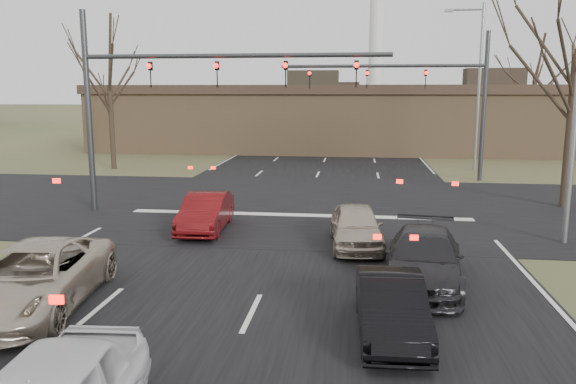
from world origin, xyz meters
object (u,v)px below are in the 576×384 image
(streetlight_right_far, at_px, (476,79))
(car_charcoal_sedan, at_px, (424,258))
(mast_arm_near, at_px, (166,86))
(mast_arm_far, at_px, (431,88))
(car_silver_ahead, at_px, (356,226))
(car_silver_suv, at_px, (34,277))
(car_black_hatch, at_px, (391,306))
(streetlight_right_near, at_px, (574,68))
(car_red_ahead, at_px, (206,212))
(building, at_px, (354,118))

(streetlight_right_far, bearing_deg, car_charcoal_sedan, -103.88)
(car_charcoal_sedan, bearing_deg, mast_arm_near, 147.73)
(mast_arm_far, distance_m, car_silver_ahead, 15.36)
(mast_arm_near, bearing_deg, car_silver_suv, -88.48)
(mast_arm_far, relative_size, car_black_hatch, 3.00)
(streetlight_right_near, relative_size, car_red_ahead, 2.52)
(car_charcoal_sedan, bearing_deg, streetlight_right_near, 50.17)
(mast_arm_near, distance_m, mast_arm_far, 15.17)
(building, bearing_deg, mast_arm_near, -106.13)
(car_silver_ahead, bearing_deg, streetlight_right_near, 5.98)
(car_silver_suv, relative_size, car_red_ahead, 1.31)
(mast_arm_near, distance_m, car_red_ahead, 5.67)
(building, height_order, car_black_hatch, building)
(car_charcoal_sedan, bearing_deg, car_silver_suv, -156.12)
(mast_arm_far, bearing_deg, car_silver_suv, -118.81)
(car_black_hatch, height_order, car_charcoal_sedan, car_charcoal_sedan)
(mast_arm_far, relative_size, streetlight_right_far, 1.11)
(car_silver_suv, relative_size, car_charcoal_sedan, 1.12)
(car_black_hatch, xyz_separation_m, car_silver_ahead, (-0.72, 6.51, 0.06))
(car_red_ahead, bearing_deg, streetlight_right_near, -4.20)
(building, relative_size, car_black_hatch, 11.44)
(car_red_ahead, bearing_deg, car_silver_ahead, -18.33)
(mast_arm_far, height_order, streetlight_right_far, streetlight_right_far)
(mast_arm_far, distance_m, streetlight_right_far, 5.12)
(mast_arm_far, bearing_deg, car_silver_ahead, -105.37)
(mast_arm_near, height_order, car_black_hatch, mast_arm_near)
(mast_arm_near, bearing_deg, building, 73.87)
(streetlight_right_far, bearing_deg, building, 123.65)
(car_silver_suv, xyz_separation_m, car_black_hatch, (7.96, -0.45, -0.11))
(mast_arm_far, xyz_separation_m, car_red_ahead, (-9.18, -12.77, -4.36))
(car_red_ahead, relative_size, car_silver_ahead, 1.02)
(mast_arm_far, relative_size, car_silver_suv, 2.13)
(building, distance_m, car_red_ahead, 28.29)
(car_red_ahead, bearing_deg, mast_arm_far, 51.20)
(mast_arm_far, xyz_separation_m, streetlight_right_near, (2.64, -13.00, 0.57))
(car_black_hatch, bearing_deg, streetlight_right_far, 73.23)
(car_silver_ahead, bearing_deg, streetlight_right_far, 64.38)
(building, xyz_separation_m, car_red_ahead, (-5.00, -27.77, -2.01))
(mast_arm_near, height_order, streetlight_right_near, streetlight_right_near)
(building, height_order, car_charcoal_sedan, building)
(building, height_order, mast_arm_near, mast_arm_near)
(mast_arm_near, bearing_deg, car_black_hatch, -52.47)
(building, height_order, car_silver_suv, building)
(streetlight_right_far, height_order, car_silver_suv, streetlight_right_far)
(streetlight_right_near, xyz_separation_m, car_silver_suv, (-13.78, -7.26, -4.86))
(car_charcoal_sedan, distance_m, car_red_ahead, 8.47)
(streetlight_right_far, relative_size, car_black_hatch, 2.70)
(mast_arm_far, distance_m, car_charcoal_sedan, 18.19)
(building, xyz_separation_m, streetlight_right_near, (6.82, -28.00, 2.92))
(mast_arm_near, relative_size, car_charcoal_sedan, 2.59)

